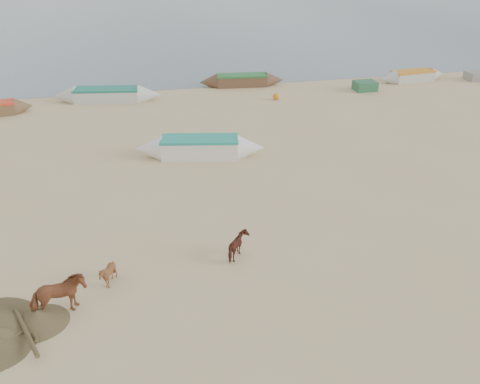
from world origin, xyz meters
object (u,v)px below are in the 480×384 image
Objects in this scene: cow_adult at (58,296)px; near_canoe at (200,147)px; calf_front at (108,274)px; calf_right at (239,246)px.

near_canoe is (5.51, 10.12, -0.16)m from cow_adult.
calf_front is 0.94× the size of calf_right.
calf_front is at bearing -103.66° from near_canoe.
near_canoe is at bearing -44.04° from cow_adult.
cow_adult is 1.84× the size of calf_front.
cow_adult is 1.74× the size of calf_right.
calf_right is (5.54, 1.53, -0.21)m from cow_adult.
calf_front is 4.28m from calf_right.
near_canoe is (4.21, 9.10, 0.08)m from calf_front.
calf_front is at bearing -67.13° from cow_adult.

